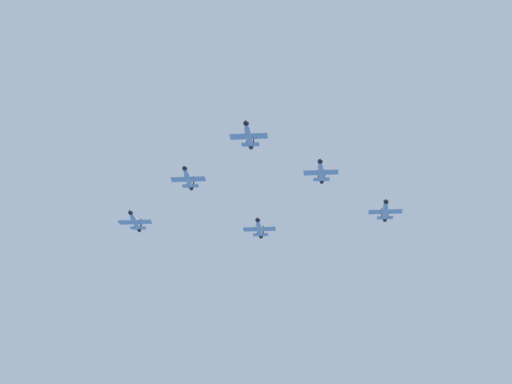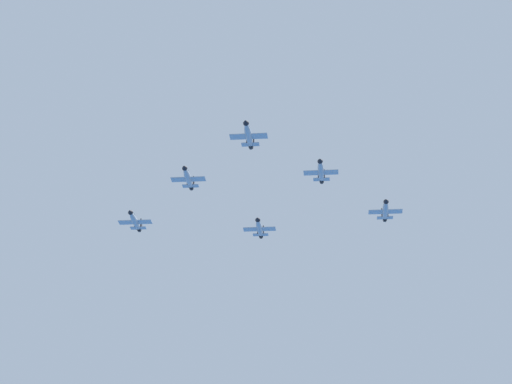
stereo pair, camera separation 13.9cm
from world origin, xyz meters
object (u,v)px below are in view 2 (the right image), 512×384
Objects in this scene: jet_left_outer at (385,210)px; jet_left_wingman at (321,171)px; jet_right_wingman at (188,178)px; jet_slot_rear at (259,228)px; jet_lead at (248,135)px; jet_right_outer at (135,221)px.

jet_left_wingman is at bearing -39.49° from jet_left_outer.
jet_right_wingman is 0.97× the size of jet_left_outer.
jet_left_outer is at bearing 90.34° from jet_slot_rear.
jet_left_wingman reaches higher than jet_slot_rear.
jet_lead is 25.77m from jet_right_wingman.
jet_left_wingman is 25.88m from jet_left_outer.
jet_left_wingman is at bearing 140.55° from jet_lead.
jet_lead is 1.00× the size of jet_right_outer.
jet_left_outer is (5.80, 51.05, -4.29)m from jet_lead.
jet_slot_rear is at bearing -89.13° from jet_left_outer.
jet_lead is 1.03× the size of jet_left_wingman.
jet_left_outer is at bearing 140.64° from jet_left_wingman.
jet_left_wingman is 0.97× the size of jet_left_outer.
jet_left_outer is at bearing 90.68° from jet_right_outer.
jet_lead is at bearing -39.36° from jet_left_wingman.
jet_right_outer is at bearing -89.13° from jet_left_outer.
jet_right_wingman is at bearing -67.72° from jet_left_outer.
jet_left_wingman reaches higher than jet_left_outer.
jet_slot_rear is (-27.62, -18.55, -4.07)m from jet_left_outer.
jet_slot_rear is (27.62, 18.55, -2.87)m from jet_right_outer.
jet_slot_rear is (2.90, 25.52, -6.36)m from jet_right_wingman.
jet_right_outer is 1.04× the size of jet_slot_rear.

